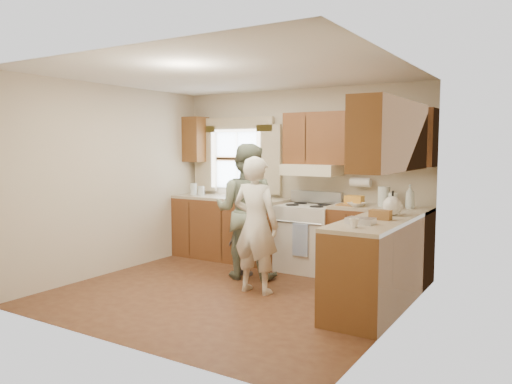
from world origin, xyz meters
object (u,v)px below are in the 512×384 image
Objects in this scene: woman_left at (256,225)px; woman_right at (246,211)px; stove at (308,237)px; child at (245,246)px.

woman_left is 0.92× the size of woman_right.
stove is 1.00m from woman_right.
stove is at bearing -139.27° from woman_right.
woman_left is 0.69m from woman_right.
stove is at bearing -93.26° from woman_left.
stove is 1.35× the size of child.
woman_right is 0.47m from child.
woman_left is (-0.07, -1.25, 0.33)m from stove.
child is at bearing -56.64° from woman_right.
woman_right is 2.18× the size of child.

